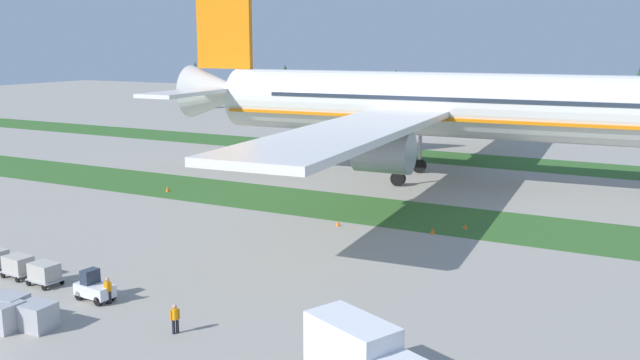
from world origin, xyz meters
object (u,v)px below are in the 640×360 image
(airliner, at_px, (432,104))
(catering_truck, at_px, (365,360))
(taxiway_marker_3, at_px, (338,223))
(uld_container_3, at_px, (37,316))
(cargo_dolly_lead, at_px, (44,272))
(uld_container_1, at_px, (9,309))
(taxiway_marker_2, at_px, (465,226))
(baggage_tug, at_px, (94,288))
(cargo_dolly_second, at_px, (18,265))
(ground_crew_marshaller, at_px, (108,289))
(ground_crew_loader, at_px, (175,318))
(taxiway_marker_1, at_px, (433,231))
(taxiway_marker_0, at_px, (168,189))
(uld_container_2, at_px, (4,315))

(airliner, distance_m, catering_truck, 52.47)
(taxiway_marker_3, bearing_deg, uld_container_3, -100.82)
(cargo_dolly_lead, bearing_deg, uld_container_1, 36.11)
(taxiway_marker_2, bearing_deg, uld_container_1, -118.87)
(airliner, distance_m, baggage_tug, 47.96)
(cargo_dolly_second, bearing_deg, baggage_tug, 90.00)
(airliner, distance_m, ground_crew_marshaller, 47.86)
(ground_crew_loader, distance_m, taxiway_marker_3, 25.10)
(catering_truck, distance_m, ground_crew_loader, 12.55)
(taxiway_marker_1, bearing_deg, taxiway_marker_0, 174.94)
(uld_container_1, xyz_separation_m, uld_container_3, (2.24, 0.07, -0.05))
(cargo_dolly_second, distance_m, uld_container_3, 10.02)
(ground_crew_marshaller, relative_size, taxiway_marker_1, 3.16)
(uld_container_1, distance_m, uld_container_2, 0.98)
(cargo_dolly_second, relative_size, taxiway_marker_1, 4.22)
(cargo_dolly_lead, distance_m, taxiway_marker_3, 25.36)
(catering_truck, bearing_deg, uld_container_2, -59.41)
(airliner, height_order, taxiway_marker_0, airliner)
(uld_container_1, xyz_separation_m, taxiway_marker_1, (15.97, 29.68, -0.55))
(taxiway_marker_0, distance_m, taxiway_marker_3, 23.38)
(uld_container_3, relative_size, taxiway_marker_1, 3.64)
(taxiway_marker_1, bearing_deg, taxiway_marker_2, 55.58)
(airliner, xyz_separation_m, uld_container_3, (-6.03, -51.63, -8.32))
(airliner, bearing_deg, taxiway_marker_1, 15.56)
(taxiway_marker_0, bearing_deg, cargo_dolly_second, -70.96)
(catering_truck, relative_size, uld_container_2, 3.64)
(airliner, bearing_deg, uld_container_1, -12.80)
(uld_container_3, xyz_separation_m, taxiway_marker_0, (-17.62, 32.38, -0.48))
(taxiway_marker_2, distance_m, taxiway_marker_3, 11.24)
(ground_crew_loader, bearing_deg, taxiway_marker_3, -138.45)
(airliner, xyz_separation_m, catering_truck, (13.82, -50.11, -7.15))
(catering_truck, xyz_separation_m, taxiway_marker_0, (-37.47, 30.87, -1.65))
(taxiway_marker_1, bearing_deg, uld_container_1, -118.28)
(cargo_dolly_lead, relative_size, uld_container_2, 1.16)
(catering_truck, distance_m, uld_container_3, 19.94)
(ground_crew_loader, distance_m, taxiway_marker_0, 38.49)
(uld_container_2, bearing_deg, ground_crew_marshaller, 66.20)
(airliner, xyz_separation_m, ground_crew_loader, (1.42, -48.45, -8.15))
(taxiway_marker_2, bearing_deg, catering_truck, -82.47)
(ground_crew_loader, bearing_deg, cargo_dolly_lead, -62.38)
(catering_truck, relative_size, uld_container_1, 3.64)
(ground_crew_marshaller, bearing_deg, uld_container_2, 49.75)
(catering_truck, xyz_separation_m, uld_container_1, (-22.09, -1.59, -1.12))
(taxiway_marker_0, bearing_deg, baggage_tug, -58.08)
(cargo_dolly_lead, xyz_separation_m, taxiway_marker_3, (10.85, 22.91, -0.68))
(baggage_tug, xyz_separation_m, uld_container_1, (-1.78, -4.91, 0.01))
(taxiway_marker_0, relative_size, taxiway_marker_3, 1.23)
(ground_crew_loader, relative_size, taxiway_marker_3, 3.58)
(ground_crew_loader, relative_size, taxiway_marker_2, 3.83)
(ground_crew_loader, bearing_deg, ground_crew_marshaller, -66.52)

